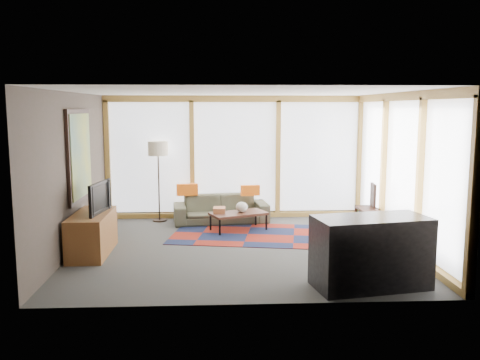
{
  "coord_description": "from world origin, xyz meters",
  "views": [
    {
      "loc": [
        -0.44,
        -8.32,
        2.34
      ],
      "look_at": [
        0.0,
        0.4,
        1.1
      ],
      "focal_mm": 38.0,
      "sensor_mm": 36.0,
      "label": 1
    }
  ],
  "objects_px": {
    "sofa": "(221,209)",
    "tv_console": "(92,234)",
    "bookshelf": "(379,229)",
    "television": "(95,197)",
    "coffee_table": "(238,221)",
    "bar_counter": "(371,252)",
    "floor_lamp": "(159,182)"
  },
  "relations": [
    {
      "from": "bookshelf",
      "to": "bar_counter",
      "type": "distance_m",
      "value": 2.33
    },
    {
      "from": "bookshelf",
      "to": "bar_counter",
      "type": "bearing_deg",
      "value": -110.97
    },
    {
      "from": "coffee_table",
      "to": "television",
      "type": "distance_m",
      "value": 2.86
    },
    {
      "from": "sofa",
      "to": "bar_counter",
      "type": "relative_size",
      "value": 1.3
    },
    {
      "from": "bookshelf",
      "to": "bar_counter",
      "type": "height_order",
      "value": "bar_counter"
    },
    {
      "from": "bookshelf",
      "to": "bar_counter",
      "type": "relative_size",
      "value": 1.31
    },
    {
      "from": "coffee_table",
      "to": "bookshelf",
      "type": "relative_size",
      "value": 0.54
    },
    {
      "from": "floor_lamp",
      "to": "sofa",
      "type": "bearing_deg",
      "value": -8.16
    },
    {
      "from": "bookshelf",
      "to": "television",
      "type": "bearing_deg",
      "value": -175.28
    },
    {
      "from": "floor_lamp",
      "to": "television",
      "type": "height_order",
      "value": "floor_lamp"
    },
    {
      "from": "tv_console",
      "to": "television",
      "type": "height_order",
      "value": "television"
    },
    {
      "from": "floor_lamp",
      "to": "bar_counter",
      "type": "relative_size",
      "value": 1.12
    },
    {
      "from": "bookshelf",
      "to": "television",
      "type": "distance_m",
      "value": 4.86
    },
    {
      "from": "bar_counter",
      "to": "television",
      "type": "bearing_deg",
      "value": 145.53
    },
    {
      "from": "sofa",
      "to": "television",
      "type": "bearing_deg",
      "value": -140.23
    },
    {
      "from": "coffee_table",
      "to": "bar_counter",
      "type": "distance_m",
      "value": 3.57
    },
    {
      "from": "floor_lamp",
      "to": "coffee_table",
      "type": "xyz_separation_m",
      "value": [
        1.61,
        -0.92,
        -0.66
      ]
    },
    {
      "from": "tv_console",
      "to": "television",
      "type": "xyz_separation_m",
      "value": [
        0.06,
        0.04,
        0.59
      ]
    },
    {
      "from": "coffee_table",
      "to": "bar_counter",
      "type": "xyz_separation_m",
      "value": [
        1.59,
        -3.19,
        0.29
      ]
    },
    {
      "from": "coffee_table",
      "to": "bar_counter",
      "type": "height_order",
      "value": "bar_counter"
    },
    {
      "from": "sofa",
      "to": "bar_counter",
      "type": "xyz_separation_m",
      "value": [
        1.92,
        -3.92,
        0.19
      ]
    },
    {
      "from": "coffee_table",
      "to": "bookshelf",
      "type": "bearing_deg",
      "value": -22.86
    },
    {
      "from": "sofa",
      "to": "television",
      "type": "height_order",
      "value": "television"
    },
    {
      "from": "tv_console",
      "to": "television",
      "type": "distance_m",
      "value": 0.59
    },
    {
      "from": "coffee_table",
      "to": "bookshelf",
      "type": "height_order",
      "value": "bookshelf"
    },
    {
      "from": "sofa",
      "to": "tv_console",
      "type": "xyz_separation_m",
      "value": [
        -2.11,
        -2.19,
        0.05
      ]
    },
    {
      "from": "coffee_table",
      "to": "sofa",
      "type": "bearing_deg",
      "value": 114.05
    },
    {
      "from": "television",
      "to": "bar_counter",
      "type": "height_order",
      "value": "television"
    },
    {
      "from": "coffee_table",
      "to": "television",
      "type": "xyz_separation_m",
      "value": [
        -2.38,
        -1.42,
        0.74
      ]
    },
    {
      "from": "sofa",
      "to": "tv_console",
      "type": "bearing_deg",
      "value": -140.53
    },
    {
      "from": "floor_lamp",
      "to": "coffee_table",
      "type": "height_order",
      "value": "floor_lamp"
    },
    {
      "from": "sofa",
      "to": "bar_counter",
      "type": "bearing_deg",
      "value": -70.52
    }
  ]
}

